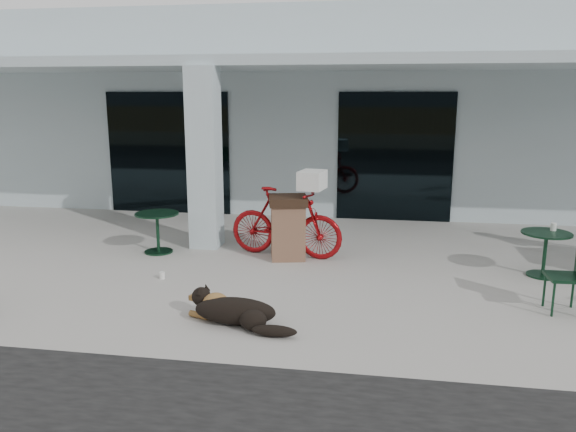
% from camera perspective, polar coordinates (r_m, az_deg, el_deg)
% --- Properties ---
extents(ground, '(80.00, 80.00, 0.00)m').
position_cam_1_polar(ground, '(7.66, -2.54, -8.07)').
color(ground, '#A5A19B').
rests_on(ground, ground).
extents(building, '(22.00, 7.00, 4.50)m').
position_cam_1_polar(building, '(15.60, 3.91, 10.81)').
color(building, silver).
rests_on(building, ground).
extents(storefront_glass_left, '(2.80, 0.06, 2.70)m').
position_cam_1_polar(storefront_glass_left, '(12.95, -12.04, 6.26)').
color(storefront_glass_left, black).
rests_on(storefront_glass_left, ground).
extents(storefront_glass_right, '(2.40, 0.06, 2.70)m').
position_cam_1_polar(storefront_glass_right, '(12.08, 10.79, 5.88)').
color(storefront_glass_right, black).
rests_on(storefront_glass_right, ground).
extents(column, '(0.50, 0.50, 3.12)m').
position_cam_1_polar(column, '(9.85, -8.47, 5.76)').
color(column, silver).
rests_on(column, ground).
extents(overhang, '(22.00, 2.80, 0.18)m').
position_cam_1_polar(overhang, '(10.74, 1.37, 15.25)').
color(overhang, silver).
rests_on(overhang, column).
extents(bicycle, '(2.00, 0.88, 1.16)m').
position_cam_1_polar(bicycle, '(9.28, -0.23, -0.64)').
color(bicycle, maroon).
rests_on(bicycle, ground).
extents(laundry_basket, '(0.46, 0.56, 0.30)m').
position_cam_1_polar(laundry_basket, '(9.01, 2.47, 3.67)').
color(laundry_basket, white).
rests_on(laundry_basket, bicycle).
extents(dog, '(1.19, 0.75, 0.38)m').
position_cam_1_polar(dog, '(6.71, -5.39, -9.43)').
color(dog, black).
rests_on(dog, ground).
extents(cup_near_dog, '(0.10, 0.10, 0.10)m').
position_cam_1_polar(cup_near_dog, '(8.50, -12.66, -5.91)').
color(cup_near_dog, white).
rests_on(cup_near_dog, ground).
extents(cafe_table_near, '(0.86, 0.86, 0.69)m').
position_cam_1_polar(cafe_table_near, '(9.81, -13.09, -1.67)').
color(cafe_table_near, '#12331F').
rests_on(cafe_table_near, ground).
extents(cafe_table_far, '(0.87, 0.87, 0.67)m').
position_cam_1_polar(cafe_table_far, '(9.16, 24.62, -3.56)').
color(cafe_table_far, '#12331F').
rests_on(cafe_table_far, ground).
extents(cafe_chair_far_b, '(0.48, 0.44, 0.94)m').
position_cam_1_polar(cafe_chair_far_b, '(7.75, 26.34, -5.48)').
color(cafe_chair_far_b, '#12331F').
rests_on(cafe_chair_far_b, ground).
extents(cup_on_table, '(0.10, 0.10, 0.12)m').
position_cam_1_polar(cup_on_table, '(9.23, 25.36, -0.99)').
color(cup_on_table, white).
rests_on(cup_on_table, cafe_table_far).
extents(trash_receptacle, '(0.73, 0.73, 1.04)m').
position_cam_1_polar(trash_receptacle, '(9.19, -0.01, -1.17)').
color(trash_receptacle, brown).
rests_on(trash_receptacle, ground).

